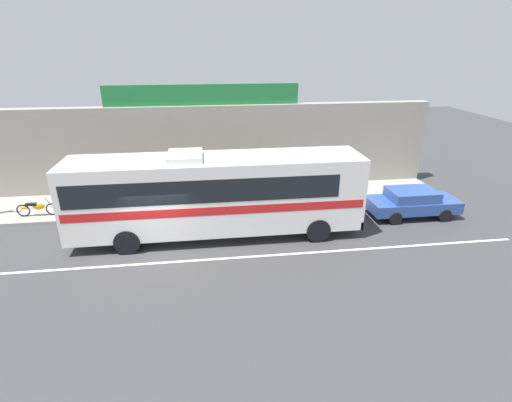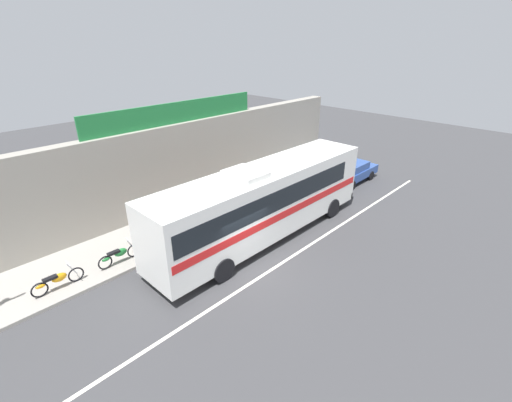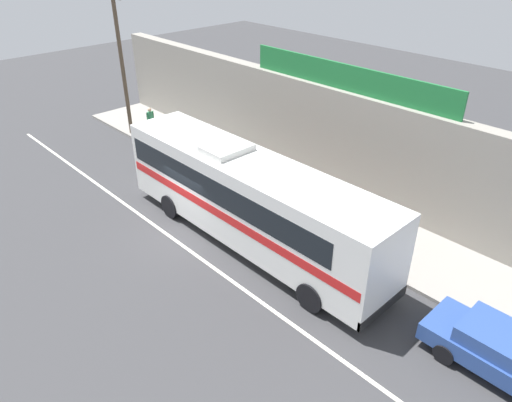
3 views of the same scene
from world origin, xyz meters
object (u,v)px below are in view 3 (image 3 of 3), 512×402
at_px(parked_car, 503,352).
at_px(pedestrian_near_shop, 151,119).
at_px(utility_pole, 122,62).
at_px(motorcycle_black, 180,146).
at_px(intercity_bus, 248,196).
at_px(motorcycle_orange, 208,160).
at_px(pedestrian_far_left, 300,189).

distance_m(parked_car, pedestrian_near_shop, 21.61).
distance_m(utility_pole, motorcycle_black, 5.82).
relative_size(intercity_bus, motorcycle_orange, 6.42).
height_order(intercity_bus, pedestrian_near_shop, intercity_bus).
relative_size(intercity_bus, pedestrian_far_left, 7.43).
distance_m(utility_pole, motorcycle_orange, 7.88).
bearing_deg(motorcycle_black, intercity_bus, -18.52).
xyz_separation_m(utility_pole, motorcycle_orange, (6.91, 0.40, -3.77)).
bearing_deg(utility_pole, motorcycle_black, 5.80).
relative_size(motorcycle_black, pedestrian_near_shop, 1.20).
distance_m(motorcycle_orange, pedestrian_far_left, 5.96).
bearing_deg(intercity_bus, utility_pole, 169.45).
xyz_separation_m(motorcycle_orange, pedestrian_far_left, (5.93, 0.35, 0.54)).
bearing_deg(intercity_bus, pedestrian_near_shop, 165.06).
relative_size(motorcycle_black, pedestrian_far_left, 1.17).
bearing_deg(pedestrian_near_shop, motorcycle_black, -5.31).
bearing_deg(motorcycle_orange, motorcycle_black, 178.93).
xyz_separation_m(intercity_bus, utility_pole, (-12.96, 2.41, 2.27)).
bearing_deg(motorcycle_black, pedestrian_far_left, 2.04).
xyz_separation_m(motorcycle_black, pedestrian_near_shop, (-3.35, 0.31, 0.52)).
distance_m(motorcycle_orange, pedestrian_near_shop, 5.88).
bearing_deg(utility_pole, parked_car, -4.16).
distance_m(parked_car, pedestrian_far_left, 10.00).
height_order(intercity_bus, pedestrian_far_left, intercity_bus).
distance_m(intercity_bus, pedestrian_far_left, 3.31).
height_order(parked_car, utility_pole, utility_pole).
xyz_separation_m(intercity_bus, parked_car, (9.58, 0.78, -1.33)).
bearing_deg(pedestrian_far_left, motorcycle_black, -177.96).
bearing_deg(motorcycle_orange, pedestrian_far_left, 3.34).
height_order(utility_pole, motorcycle_orange, utility_pole).
relative_size(utility_pole, pedestrian_far_left, 4.87).
bearing_deg(pedestrian_far_left, pedestrian_near_shop, 179.94).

